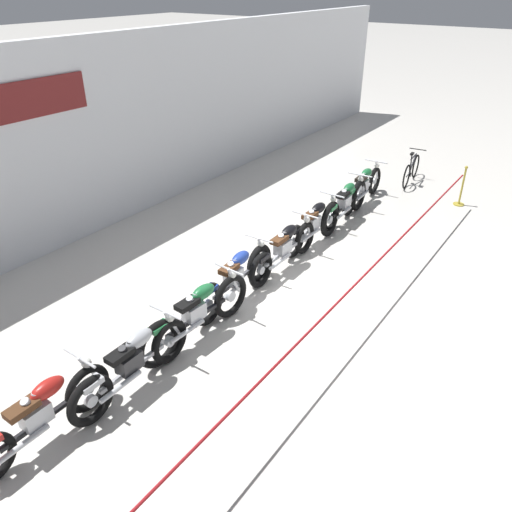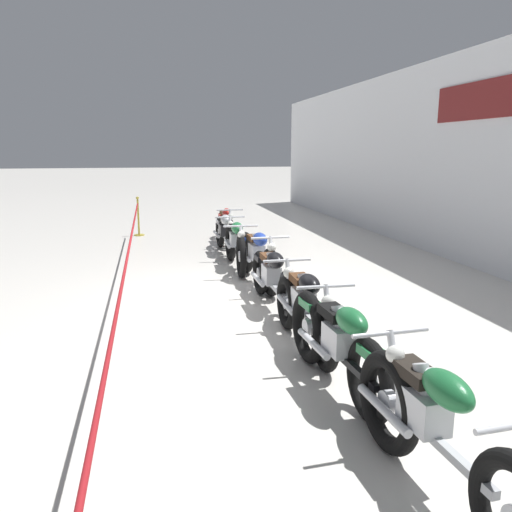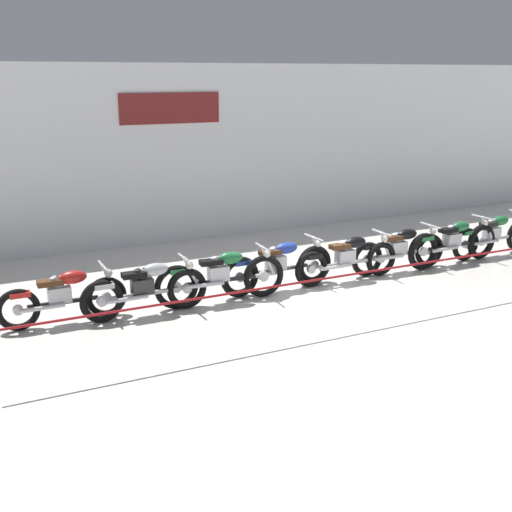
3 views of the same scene
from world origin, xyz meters
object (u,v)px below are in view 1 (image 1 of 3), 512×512
at_px(motorcycle_red_0, 41,415).
at_px(bicycle, 411,170).
at_px(motorcycle_blue_3, 235,278).
at_px(stanchion_far_left, 317,330).
at_px(motorcycle_green_2, 197,313).
at_px(motorcycle_green_7, 363,187).
at_px(motorcycle_black_5, 314,224).
at_px(stanchion_mid_left, 461,192).
at_px(motorcycle_black_4, 284,248).
at_px(motorcycle_silver_1, 133,363).
at_px(motorcycle_green_6, 345,204).

relative_size(motorcycle_red_0, bicycle, 1.24).
relative_size(motorcycle_blue_3, stanchion_far_left, 0.20).
relative_size(bicycle, stanchion_far_left, 0.14).
xyz_separation_m(motorcycle_green_2, motorcycle_green_7, (6.69, 0.17, -0.02)).
bearing_deg(motorcycle_black_5, motorcycle_green_7, 0.95).
height_order(motorcycle_red_0, motorcycle_green_7, motorcycle_green_7).
bearing_deg(motorcycle_black_5, stanchion_mid_left, -27.02).
bearing_deg(stanchion_far_left, motorcycle_red_0, 145.67).
relative_size(motorcycle_blue_3, motorcycle_black_4, 1.03).
distance_m(bicycle, stanchion_mid_left, 1.82).
bearing_deg(motorcycle_silver_1, motorcycle_green_7, 1.34).
xyz_separation_m(motorcycle_silver_1, motorcycle_green_7, (8.08, 0.19, 0.00)).
height_order(motorcycle_red_0, bicycle, bicycle).
xyz_separation_m(motorcycle_silver_1, motorcycle_green_2, (1.39, 0.02, 0.02)).
bearing_deg(bicycle, stanchion_mid_left, -116.93).
relative_size(motorcycle_black_4, motorcycle_green_7, 0.96).
bearing_deg(motorcycle_green_6, stanchion_far_left, -158.20).
height_order(motorcycle_green_2, bicycle, motorcycle_green_2).
height_order(motorcycle_red_0, stanchion_far_left, stanchion_far_left).
bearing_deg(stanchion_mid_left, stanchion_far_left, 180.00).
height_order(motorcycle_silver_1, motorcycle_green_2, motorcycle_green_2).
height_order(motorcycle_green_6, motorcycle_green_7, motorcycle_green_6).
distance_m(motorcycle_silver_1, motorcycle_black_4, 4.11).
xyz_separation_m(motorcycle_silver_1, bicycle, (10.31, -0.30, -0.10)).
bearing_deg(bicycle, motorcycle_green_2, 177.96).
distance_m(motorcycle_red_0, motorcycle_green_7, 9.39).
bearing_deg(motorcycle_green_6, motorcycle_black_4, 179.88).
bearing_deg(motorcycle_green_7, motorcycle_blue_3, -179.87).
xyz_separation_m(motorcycle_red_0, motorcycle_black_5, (6.74, -0.08, 0.00)).
bearing_deg(motorcycle_black_5, motorcycle_green_6, -3.14).
bearing_deg(stanchion_mid_left, motorcycle_blue_3, 162.99).
height_order(motorcycle_silver_1, motorcycle_green_7, motorcycle_green_7).
distance_m(motorcycle_green_2, motorcycle_green_6, 5.41).
xyz_separation_m(motorcycle_red_0, motorcycle_blue_3, (3.94, -0.05, 0.01)).
bearing_deg(stanchion_far_left, motorcycle_green_2, 102.57).
distance_m(motorcycle_silver_1, motorcycle_green_7, 8.08).
bearing_deg(motorcycle_black_4, motorcycle_red_0, 178.45).
bearing_deg(motorcycle_green_7, bicycle, -12.36).
bearing_deg(motorcycle_red_0, motorcycle_blue_3, -0.65).
bearing_deg(stanchion_mid_left, motorcycle_green_6, 143.35).
bearing_deg(motorcycle_silver_1, stanchion_mid_left, -11.46).
bearing_deg(motorcycle_green_7, motorcycle_silver_1, -178.66).
distance_m(motorcycle_green_6, stanchion_mid_left, 3.34).
relative_size(bicycle, stanchion_mid_left, 1.61).
distance_m(motorcycle_silver_1, motorcycle_green_2, 1.39).
bearing_deg(motorcycle_black_5, motorcycle_silver_1, -178.46).
distance_m(motorcycle_green_2, motorcycle_blue_3, 1.24).
bearing_deg(motorcycle_red_0, motorcycle_green_6, -1.07).
xyz_separation_m(motorcycle_blue_3, motorcycle_black_4, (1.48, -0.10, -0.01)).
relative_size(motorcycle_red_0, stanchion_far_left, 0.17).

